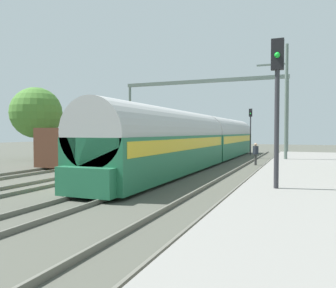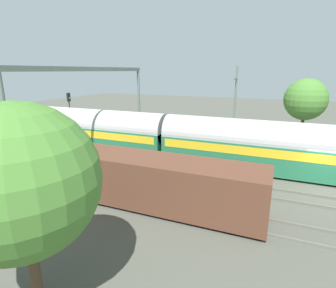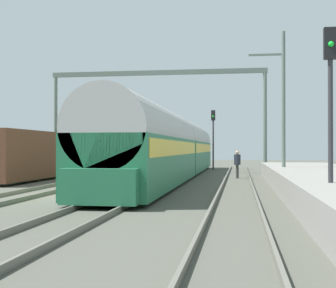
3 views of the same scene
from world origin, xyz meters
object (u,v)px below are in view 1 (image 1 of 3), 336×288
catenary_gantry (201,99)px  freight_car (103,145)px  passenger_train (205,139)px  railway_signal_far (250,125)px  person_crossing (256,152)px  railway_signal_near (277,105)px

catenary_gantry → freight_car: bearing=-126.1°
freight_car → catenary_gantry: bearing=53.9°
passenger_train → railway_signal_far: (1.92, 12.27, 1.37)m
passenger_train → catenary_gantry: bearing=108.9°
passenger_train → freight_car: bearing=-163.5°
person_crossing → railway_signal_far: 12.65m
person_crossing → railway_signal_near: (2.69, -16.37, 2.34)m
person_crossing → catenary_gantry: catenary_gantry is taller
railway_signal_near → railway_signal_far: bearing=99.6°
railway_signal_near → catenary_gantry: catenary_gantry is taller
passenger_train → person_crossing: bearing=0.3°
freight_car → catenary_gantry: catenary_gantry is taller
railway_signal_near → railway_signal_far: size_ratio=1.01×
passenger_train → railway_signal_near: 17.75m
freight_car → passenger_train: bearing=16.5°
passenger_train → freight_car: (-8.19, -2.43, -0.50)m
passenger_train → person_crossing: 4.19m
freight_car → railway_signal_far: railway_signal_far is taller
person_crossing → railway_signal_near: size_ratio=0.33×
railway_signal_near → railway_signal_far: 29.03m
passenger_train → person_crossing: passenger_train is taller
railway_signal_far → catenary_gantry: size_ratio=0.31×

